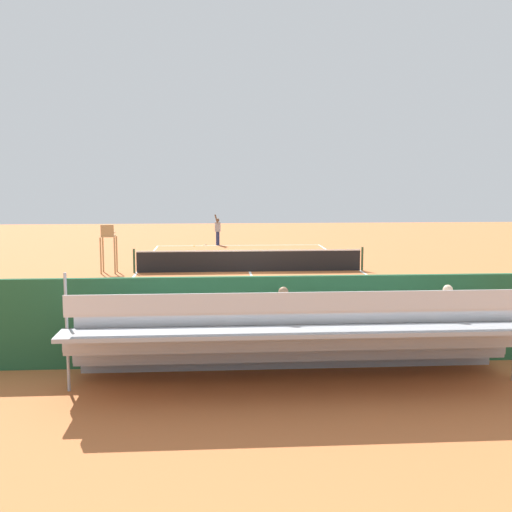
% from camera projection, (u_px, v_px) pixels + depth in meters
% --- Properties ---
extents(ground_plane, '(60.00, 60.00, 0.00)m').
position_uv_depth(ground_plane, '(250.00, 272.00, 27.94)').
color(ground_plane, '#C66B38').
extents(court_line_markings, '(10.10, 22.20, 0.01)m').
position_uv_depth(court_line_markings, '(250.00, 271.00, 27.98)').
color(court_line_markings, white).
rests_on(court_line_markings, ground).
extents(tennis_net, '(10.30, 0.10, 1.07)m').
position_uv_depth(tennis_net, '(250.00, 260.00, 27.88)').
color(tennis_net, black).
rests_on(tennis_net, ground).
extents(backdrop_wall, '(18.00, 0.16, 2.00)m').
position_uv_depth(backdrop_wall, '(288.00, 320.00, 13.96)').
color(backdrop_wall, '#235633').
rests_on(backdrop_wall, ground).
extents(bleacher_stand, '(9.06, 2.40, 2.35)m').
position_uv_depth(bleacher_stand, '(298.00, 340.00, 12.68)').
color(bleacher_stand, '#9EA0A5').
rests_on(bleacher_stand, ground).
extents(umpire_chair, '(0.67, 0.67, 2.14)m').
position_uv_depth(umpire_chair, '(108.00, 243.00, 27.35)').
color(umpire_chair, '#A88456').
rests_on(umpire_chair, ground).
extents(courtside_bench, '(1.80, 0.40, 0.93)m').
position_uv_depth(courtside_bench, '(423.00, 329.00, 14.97)').
color(courtside_bench, '#234C2D').
rests_on(courtside_bench, ground).
extents(equipment_bag, '(0.90, 0.36, 0.36)m').
position_uv_depth(equipment_bag, '(346.00, 347.00, 14.76)').
color(equipment_bag, '#B22D2D').
rests_on(equipment_bag, ground).
extents(tennis_player, '(0.47, 0.55, 1.93)m').
position_uv_depth(tennis_player, '(218.00, 229.00, 38.86)').
color(tennis_player, navy).
rests_on(tennis_player, ground).
extents(tennis_racket, '(0.38, 0.59, 0.03)m').
position_uv_depth(tennis_racket, '(205.00, 245.00, 38.87)').
color(tennis_racket, black).
rests_on(tennis_racket, ground).
extents(tennis_ball_near, '(0.07, 0.07, 0.07)m').
position_uv_depth(tennis_ball_near, '(194.00, 246.00, 38.11)').
color(tennis_ball_near, '#CCDB33').
rests_on(tennis_ball_near, ground).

